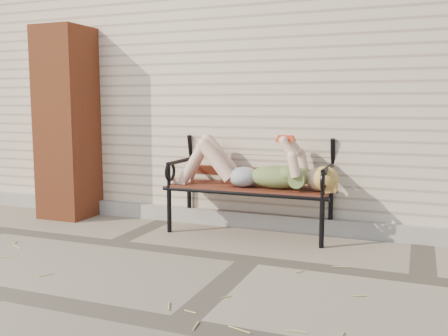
% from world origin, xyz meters
% --- Properties ---
extents(ground, '(80.00, 80.00, 0.00)m').
position_xyz_m(ground, '(0.00, 0.00, 0.00)').
color(ground, gray).
rests_on(ground, ground).
extents(house_wall, '(8.00, 4.00, 3.00)m').
position_xyz_m(house_wall, '(0.00, 3.00, 1.50)').
color(house_wall, beige).
rests_on(house_wall, ground).
extents(foundation_strip, '(8.00, 0.10, 0.15)m').
position_xyz_m(foundation_strip, '(0.00, 0.97, 0.07)').
color(foundation_strip, gray).
rests_on(foundation_strip, ground).
extents(brick_pillar, '(0.50, 0.50, 2.00)m').
position_xyz_m(brick_pillar, '(-2.30, 0.75, 1.00)').
color(brick_pillar, '#944221').
rests_on(brick_pillar, ground).
extents(garden_bench, '(1.63, 0.65, 1.05)m').
position_xyz_m(garden_bench, '(-0.26, 0.84, 0.59)').
color(garden_bench, black).
rests_on(garden_bench, ground).
extents(reading_woman, '(1.54, 0.35, 0.48)m').
position_xyz_m(reading_woman, '(-0.25, 0.71, 0.63)').
color(reading_woman, '#092C43').
rests_on(reading_woman, ground).
extents(straw_scatter, '(2.85, 1.46, 0.01)m').
position_xyz_m(straw_scatter, '(-0.45, -0.60, 0.01)').
color(straw_scatter, tan).
rests_on(straw_scatter, ground).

